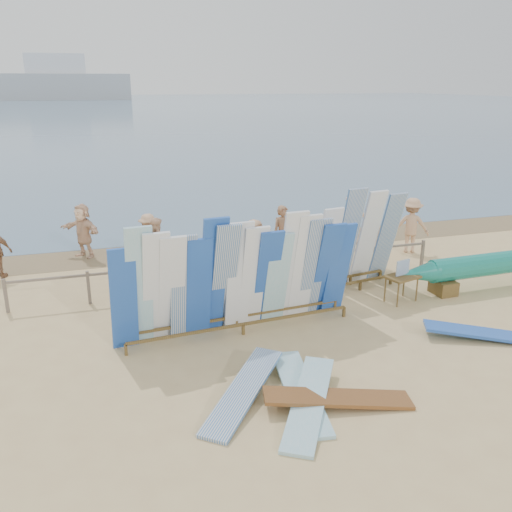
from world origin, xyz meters
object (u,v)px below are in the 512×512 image
object	(u,v)px
flat_board_d	(485,339)
beachgoer_8	(371,242)
vendor_table	(401,288)
beachgoer_extra_0	(411,225)
flat_board_c	(337,405)
flat_board_e	(243,399)
main_surfboard_rack	(239,280)
beachgoer_9	(354,218)
beachgoer_2	(158,244)
beachgoer_3	(149,239)
beach_chair_right	(249,265)
beachgoer_6	(254,248)
beachgoer_11	(83,231)
side_surfboard_rack	(358,242)
stroller	(315,252)
beachgoer_7	(283,234)
outrigger_canoe	(503,264)
flat_board_b	(309,409)
flat_board_a	(300,396)
beach_chair_left	(269,270)

from	to	relation	value
flat_board_d	beachgoer_8	world-z (taller)	beachgoer_8
vendor_table	beachgoer_extra_0	world-z (taller)	beachgoer_extra_0
flat_board_c	beachgoer_extra_0	distance (m)	10.06
flat_board_e	main_surfboard_rack	bearing A→B (deg)	115.03
beachgoer_9	beachgoer_2	xyz separation A→B (m)	(-7.16, -1.07, -0.09)
flat_board_d	beachgoer_3	distance (m)	10.18
beach_chair_right	beachgoer_6	bearing A→B (deg)	-70.03
flat_board_d	beachgoer_11	bearing A→B (deg)	69.58
main_surfboard_rack	beachgoer_extra_0	distance (m)	8.39
side_surfboard_rack	beachgoer_extra_0	world-z (taller)	side_surfboard_rack
stroller	beachgoer_7	distance (m)	1.16
flat_board_c	flat_board_d	distance (m)	4.57
beachgoer_8	beachgoer_6	xyz separation A→B (m)	(-3.75, 0.17, 0.06)
beachgoer_3	beachgoer_2	world-z (taller)	beachgoer_2
vendor_table	beachgoer_extra_0	xyz separation A→B (m)	(2.63, 3.81, 0.56)
outrigger_canoe	beach_chair_right	size ratio (longest dim) A/B	7.99
flat_board_e	flat_board_d	distance (m)	5.96
main_surfboard_rack	beachgoer_11	bearing A→B (deg)	111.35
flat_board_b	beachgoer_9	bearing A→B (deg)	90.47
beachgoer_9	beachgoer_2	bearing A→B (deg)	-121.93
vendor_table	flat_board_e	xyz separation A→B (m)	(-5.25, -3.31, -0.38)
vendor_table	side_surfboard_rack	bearing A→B (deg)	100.86
flat_board_b	flat_board_e	xyz separation A→B (m)	(-1.04, 0.65, 0.00)
vendor_table	flat_board_d	xyz separation A→B (m)	(0.66, -2.53, -0.38)
vendor_table	flat_board_a	world-z (taller)	vendor_table
side_surfboard_rack	stroller	world-z (taller)	side_surfboard_rack
flat_board_e	beachgoer_6	size ratio (longest dim) A/B	1.53
beachgoer_6	vendor_table	bearing A→B (deg)	-73.91
beachgoer_7	beach_chair_left	bearing A→B (deg)	-124.60
main_surfboard_rack	beachgoer_2	bearing A→B (deg)	99.57
vendor_table	beachgoer_6	xyz separation A→B (m)	(-3.16, 3.00, 0.50)
side_surfboard_rack	flat_board_c	distance (m)	6.21
stroller	flat_board_c	bearing A→B (deg)	-84.64
main_surfboard_rack	beach_chair_left	world-z (taller)	main_surfboard_rack
beachgoer_8	flat_board_e	bearing A→B (deg)	64.38
outrigger_canoe	flat_board_b	distance (m)	8.69
side_surfboard_rack	beachgoer_extra_0	distance (m)	4.17
beachgoer_extra_0	beachgoer_8	xyz separation A→B (m)	(-2.05, -0.99, -0.12)
beachgoer_8	flat_board_b	bearing A→B (deg)	72.65
main_surfboard_rack	side_surfboard_rack	bearing A→B (deg)	19.25
flat_board_c	beach_chair_right	world-z (taller)	beach_chair_right
main_surfboard_rack	beachgoer_6	size ratio (longest dim) A/B	3.29
beachgoer_11	beachgoer_7	bearing A→B (deg)	25.75
beachgoer_extra_0	beachgoer_11	bearing A→B (deg)	16.08
flat_board_d	beachgoer_6	size ratio (longest dim) A/B	1.53
vendor_table	beach_chair_right	world-z (taller)	vendor_table
beachgoer_8	beachgoer_11	world-z (taller)	beachgoer_11
stroller	flat_board_a	bearing A→B (deg)	-89.71
beachgoer_9	beachgoer_2	size ratio (longest dim) A/B	1.10
beach_chair_left	beachgoer_11	world-z (taller)	beachgoer_11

